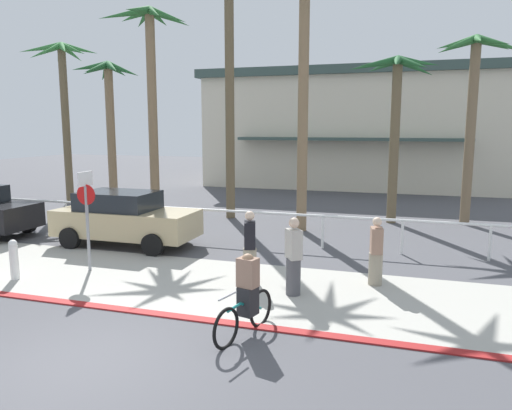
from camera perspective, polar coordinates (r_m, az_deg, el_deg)
The scene contains 19 objects.
ground_plane at distance 17.10m, azimuth 0.88°, elevation -3.31°, with size 80.00×80.00×0.00m, color #4C4C51.
sidewalk_strip at distance 11.85m, azimuth -7.32°, elevation -8.97°, with size 44.00×4.00×0.02m, color #ADAAA0.
curb_paint at distance 10.18m, azimuth -12.16°, elevation -12.16°, with size 44.00×0.24×0.03m, color maroon.
building_backdrop at distance 33.83m, azimuth 12.09°, elevation 8.68°, with size 18.67×12.76×7.07m.
rail_fence at distance 15.53m, azimuth -0.70°, elevation -1.41°, with size 27.93×0.08×1.04m.
stop_sign_bike_lane at distance 13.08m, azimuth -19.08°, elevation -0.17°, with size 0.52×0.56×2.56m.
bollard_0 at distance 13.21m, azimuth -26.29°, elevation -5.68°, with size 0.20×0.20×1.00m.
palm_tree_0 at distance 25.44m, azimuth -21.56°, elevation 13.09°, with size 3.19×2.92×7.56m.
palm_tree_1 at distance 22.25m, azimuth -16.69°, elevation 11.86°, with size 2.82×3.02×6.42m.
palm_tree_2 at distance 19.98m, azimuth -12.17°, elevation 15.94°, with size 3.04×3.10×8.18m.
palm_tree_3 at distance 20.06m, azimuth -3.06°, elevation 19.13°, with size 3.12×3.49×9.74m.
palm_tree_4 at distance 17.43m, azimuth 5.69°, elevation 17.55°, with size 3.25×3.21×8.70m.
palm_tree_5 at distance 19.42m, azimuth 15.91°, elevation 12.34°, with size 3.29×3.43×6.27m.
palm_tree_6 at distance 20.12m, azimuth 24.02°, elevation 13.02°, with size 3.18×2.89×6.96m.
car_tan_1 at distance 15.75m, azimuth -15.01°, elevation -1.47°, with size 4.40×2.02×1.69m.
cyclist_teal_0 at distance 8.82m, azimuth -1.12°, elevation -10.62°, with size 0.52×1.78×1.50m.
pedestrian_0 at distance 11.67m, azimuth -0.72°, elevation -5.17°, with size 0.40×0.46×1.72m.
pedestrian_1 at distance 11.75m, azimuth 13.76°, elevation -5.59°, with size 0.37×0.44×1.62m.
pedestrian_2 at distance 10.76m, azimuth 4.38°, elevation -6.35°, with size 0.45×0.48×1.74m.
Camera 1 is at (4.80, -6.00, 3.66)m, focal length 34.44 mm.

